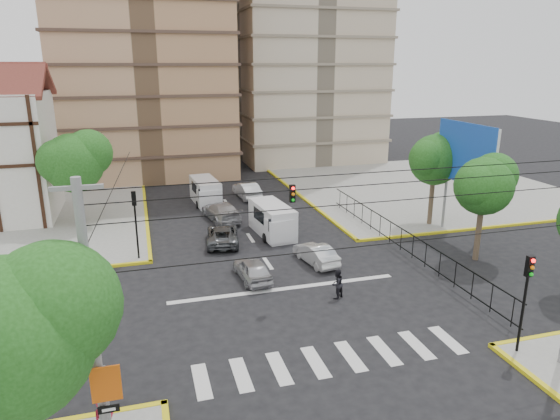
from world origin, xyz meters
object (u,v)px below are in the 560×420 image
object	(u,v)px
district_sign	(107,392)
van_right_lane	(273,221)
car_silver_front_left	(252,269)
pedestrian_crosswalk	(337,284)
traffic_light_nw	(135,214)
car_white_front_right	(316,254)
traffic_light_se	(526,288)
van_left_lane	(206,192)

from	to	relation	value
district_sign	van_right_lane	distance (m)	22.02
car_silver_front_left	pedestrian_crosswalk	distance (m)	5.22
traffic_light_nw	car_white_front_right	bearing A→B (deg)	-18.46
van_right_lane	pedestrian_crosswalk	distance (m)	10.74
traffic_light_nw	district_sign	size ratio (longest dim) A/B	1.38
traffic_light_se	van_right_lane	size ratio (longest dim) A/B	0.84
traffic_light_nw	van_left_lane	distance (m)	13.72
traffic_light_nw	car_silver_front_left	bearing A→B (deg)	-37.69
traffic_light_nw	van_right_lane	world-z (taller)	traffic_light_nw
traffic_light_nw	traffic_light_se	bearing A→B (deg)	-45.00
car_silver_front_left	pedestrian_crosswalk	xyz separation A→B (m)	(3.80, -3.57, 0.18)
traffic_light_nw	van_left_lane	xyz separation A→B (m)	(5.99, 12.17, -2.04)
traffic_light_se	pedestrian_crosswalk	xyz separation A→B (m)	(-5.48, 7.15, -2.28)
car_white_front_right	pedestrian_crosswalk	bearing A→B (deg)	73.18
van_left_lane	car_white_front_right	size ratio (longest dim) A/B	1.30
traffic_light_nw	district_sign	distance (m)	17.08
district_sign	car_silver_front_left	size ratio (longest dim) A/B	0.84
van_left_lane	car_white_front_right	xyz separation A→B (m)	(4.72, -15.75, -0.43)
traffic_light_se	traffic_light_nw	bearing A→B (deg)	135.00
pedestrian_crosswalk	traffic_light_nw	bearing A→B (deg)	-69.87
pedestrian_crosswalk	car_white_front_right	bearing A→B (deg)	-126.93
car_white_front_right	van_left_lane	bearing A→B (deg)	-83.20
van_left_lane	traffic_light_se	bearing A→B (deg)	-75.94
van_left_lane	van_right_lane	bearing A→B (deg)	-75.43
traffic_light_se	car_white_front_right	xyz separation A→B (m)	(-4.88, 12.02, -2.48)
district_sign	van_right_lane	xyz separation A→B (m)	(10.52, 19.30, -1.35)
car_white_front_right	traffic_light_se	bearing A→B (deg)	102.21
car_silver_front_left	car_white_front_right	size ratio (longest dim) A/B	0.99
car_white_front_right	pedestrian_crosswalk	distance (m)	4.92
van_right_lane	car_white_front_right	distance (m)	5.98
district_sign	car_white_front_right	xyz separation A→B (m)	(11.72, 13.46, -1.82)
district_sign	pedestrian_crosswalk	bearing A→B (deg)	37.66
district_sign	van_left_lane	size ratio (longest dim) A/B	0.64
car_silver_front_left	car_white_front_right	bearing A→B (deg)	-168.43
district_sign	car_white_front_right	size ratio (longest dim) A/B	0.83
district_sign	van_right_lane	size ratio (longest dim) A/B	0.61
van_right_lane	pedestrian_crosswalk	xyz separation A→B (m)	(0.60, -10.72, -0.28)
district_sign	pedestrian_crosswalk	distance (m)	14.14
pedestrian_crosswalk	car_silver_front_left	bearing A→B (deg)	-73.22
traffic_light_se	pedestrian_crosswalk	bearing A→B (deg)	127.47
traffic_light_se	van_left_lane	distance (m)	29.46
pedestrian_crosswalk	district_sign	bearing A→B (deg)	7.66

